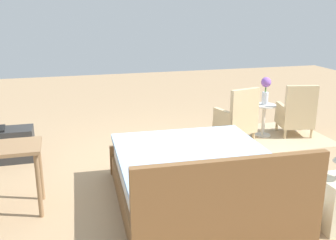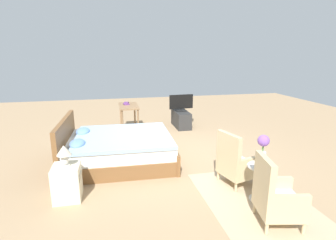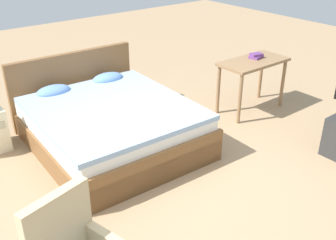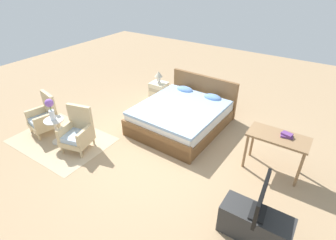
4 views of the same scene
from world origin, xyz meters
TOP-DOWN VIEW (x-y plane):
  - ground_plane at (0.00, 0.00)m, footprint 16.00×16.00m
  - bed at (-0.08, 1.16)m, footprint 1.87×2.21m
  - vanity_desk at (2.11, 0.75)m, footprint 1.04×0.52m
  - book_stack at (2.22, 0.81)m, footprint 0.22×0.18m

SIDE VIEW (x-z plane):
  - ground_plane at x=0.00m, z-range 0.00..0.00m
  - bed at x=-0.08m, z-range -0.18..0.78m
  - vanity_desk at x=2.11m, z-range 0.27..1.04m
  - book_stack at x=2.22m, z-range 0.77..0.84m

